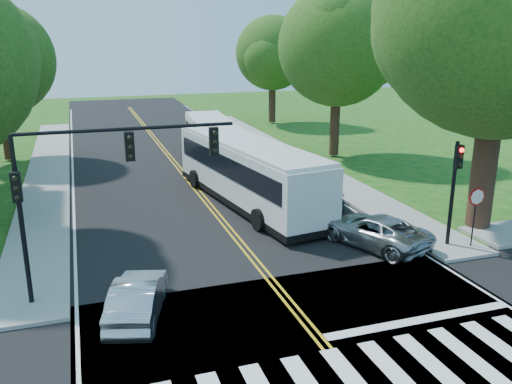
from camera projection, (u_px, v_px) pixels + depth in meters
name	position (u px, v px, depth m)	size (l,w,h in m)	color
ground	(344.00, 370.00, 14.58)	(140.00, 140.00, 0.00)	#114611
road	(198.00, 192.00, 30.97)	(14.00, 96.00, 0.01)	black
cross_road	(344.00, 370.00, 14.57)	(60.00, 12.00, 0.01)	black
center_line	(185.00, 175.00, 34.61)	(0.36, 70.00, 0.01)	gold
edge_line_w	(73.00, 184.00, 32.55)	(0.12, 70.00, 0.01)	silver
edge_line_e	(284.00, 167.00, 36.67)	(0.12, 70.00, 0.01)	silver
crosswalk	(353.00, 380.00, 14.12)	(12.60, 3.00, 0.01)	silver
stop_bar	(420.00, 320.00, 17.09)	(6.60, 0.40, 0.01)	silver
sidewalk_nw	(48.00, 173.00, 34.81)	(2.60, 40.00, 0.15)	gray
sidewalk_ne	(288.00, 156.00, 39.84)	(2.60, 40.00, 0.15)	gray
tree_ne_big	(503.00, 11.00, 22.49)	(10.80, 10.80, 14.91)	#382116
tree_east_mid	(338.00, 46.00, 37.71)	(8.40, 8.40, 11.93)	#382116
tree_east_far	(273.00, 53.00, 52.86)	(7.20, 7.20, 10.34)	#382116
signal_nw	(94.00, 173.00, 17.43)	(7.15, 0.46, 5.66)	black
signal_ne	(455.00, 180.00, 22.09)	(0.30, 0.46, 4.40)	black
stop_sign	(476.00, 203.00, 22.17)	(0.76, 0.08, 2.53)	black
bus_lead	(248.00, 171.00, 28.35)	(4.73, 13.22, 3.35)	silver
bus_follow	(216.00, 144.00, 36.18)	(3.46, 11.97, 3.06)	silver
hatchback	(138.00, 297.00, 17.12)	(1.41, 4.05, 1.33)	#A9ACB0
suv	(375.00, 230.00, 22.92)	(2.24, 4.87, 1.35)	#A3A6AA
dark_sedan	(321.00, 193.00, 28.24)	(1.92, 4.71, 1.37)	black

